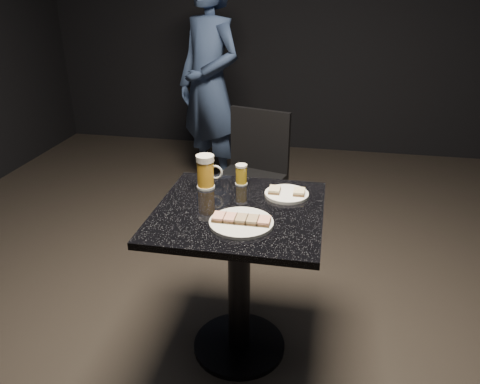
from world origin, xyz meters
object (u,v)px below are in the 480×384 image
Objects in this scene: beer_tumbler at (241,175)px; chair at (252,170)px; plate_large at (241,223)px; plate_small at (287,194)px; beer_mug at (206,172)px; patron at (209,86)px; table at (239,258)px.

chair is (-0.08, 0.79, -0.30)m from beer_tumbler.
beer_tumbler is at bearing 100.81° from plate_large.
chair is (-0.30, 0.87, -0.26)m from plate_small.
plate_small is at bearing -2.69° from beer_mug.
patron is 2.30× the size of table.
table is 7.65× the size of beer_tumbler.
chair is at bearing 96.64° from table.
beer_mug reaches higher than chair.
patron reaches higher than beer_tumbler.
chair is (-0.16, 1.17, -0.26)m from plate_large.
beer_tumbler is at bearing 98.78° from table.
patron reaches higher than table.
beer_tumbler is (0.56, -1.57, -0.06)m from patron.
patron reaches higher than plate_small.
table is at bearing -136.82° from plate_small.
beer_mug is at bearing -155.16° from beer_tumbler.
table is 0.86× the size of chair.
plate_large is at bearing -75.20° from table.
beer_tumbler is 0.84m from chair.
table is at bearing 104.80° from plate_large.
table is at bearing -44.64° from beer_mug.
patron is at bearing 107.81° from plate_large.
plate_small is 1.24× the size of beer_mug.
patron reaches higher than plate_large.
plate_large is 1.62× the size of beer_mug.
beer_mug is (-0.23, 0.32, 0.07)m from plate_large.
beer_tumbler reaches higher than plate_large.
chair reaches higher than beer_tumbler.
patron is 0.99m from chair.
table is (0.60, -1.83, -0.35)m from patron.
plate_large is 0.28m from table.
patron is at bearing 115.11° from plate_small.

